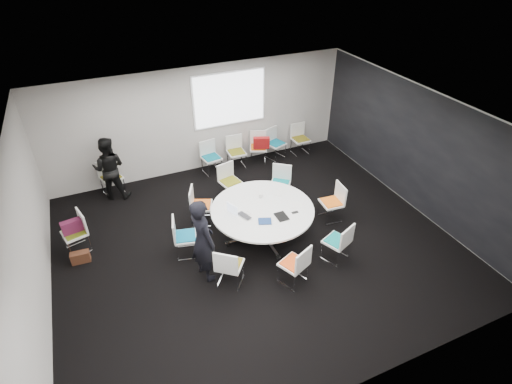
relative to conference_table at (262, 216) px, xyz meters
name	(u,v)px	position (x,y,z in m)	size (l,w,h in m)	color
room_shell	(259,187)	(-0.14, -0.15, 0.87)	(8.08, 7.08, 2.88)	black
conference_table	(262,216)	(0.00, 0.00, 0.00)	(2.15, 2.15, 0.73)	silver
projection_screen	(230,99)	(0.56, 3.31, 1.32)	(1.90, 0.03, 1.35)	white
chair_ring_a	(331,209)	(1.68, -0.08, -0.26)	(0.49, 0.50, 0.88)	silver
chair_ring_b	(280,190)	(0.96, 1.08, -0.26)	(0.64, 0.63, 0.88)	silver
chair_ring_c	(230,188)	(-0.11, 1.65, -0.26)	(0.55, 0.54, 0.88)	silver
chair_ring_d	(202,212)	(-1.04, 1.00, -0.26)	(0.59, 0.60, 0.88)	silver
chair_ring_e	(186,243)	(-1.65, 0.11, -0.26)	(0.54, 0.55, 0.88)	silver
chair_ring_f	(230,272)	(-1.12, -1.00, -0.26)	(0.64, 0.64, 0.88)	silver
chair_ring_g	(294,271)	(-0.02, -1.45, -0.26)	(0.60, 0.60, 0.88)	silver
chair_ring_h	(336,248)	(1.06, -1.24, -0.26)	(0.60, 0.59, 0.88)	silver
chair_back_a	(212,163)	(-0.15, 2.97, -0.26)	(0.52, 0.51, 0.88)	silver
chair_back_b	(236,158)	(0.58, 2.98, -0.26)	(0.48, 0.47, 0.88)	silver
chair_back_c	(258,153)	(1.24, 2.99, -0.26)	(0.60, 0.59, 0.88)	silver
chair_back_d	(275,149)	(1.79, 3.01, -0.26)	(0.58, 0.58, 0.88)	silver
chair_back_e	(300,145)	(2.56, 2.96, -0.26)	(0.47, 0.46, 0.88)	silver
chair_spare_left	(77,239)	(-3.66, 1.12, -0.26)	(0.55, 0.56, 0.88)	silver
chair_person_back	(113,183)	(-2.72, 3.01, -0.26)	(0.59, 0.58, 0.88)	silver
person_main	(203,240)	(-1.48, -0.61, 0.34)	(0.64, 0.42, 1.74)	black
person_back	(109,168)	(-2.72, 2.85, 0.27)	(0.78, 0.60, 1.59)	black
laptop	(246,215)	(-0.40, -0.08, 0.21)	(0.31, 0.20, 0.02)	#333338
laptop_lid	(232,209)	(-0.64, 0.07, 0.33)	(0.30, 0.02, 0.22)	silver
notebook_black	(282,216)	(0.24, -0.41, 0.21)	(0.22, 0.30, 0.02)	black
tablet_folio	(265,221)	(-0.14, -0.42, 0.21)	(0.26, 0.20, 0.03)	navy
papers_right	(280,193)	(0.61, 0.37, 0.20)	(0.30, 0.21, 0.00)	silver
papers_front	(295,205)	(0.68, -0.16, 0.20)	(0.30, 0.21, 0.00)	white
cup	(261,196)	(0.13, 0.38, 0.24)	(0.08, 0.08, 0.09)	white
phone	(295,212)	(0.55, -0.40, 0.20)	(0.14, 0.07, 0.01)	black
maroon_bag	(72,226)	(-3.68, 1.12, 0.09)	(0.40, 0.14, 0.28)	#581735
brown_bag	(81,257)	(-3.66, 0.72, -0.41)	(0.36, 0.16, 0.24)	#452416
red_jacket	(261,143)	(1.23, 2.77, 0.17)	(0.44, 0.10, 0.35)	maroon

